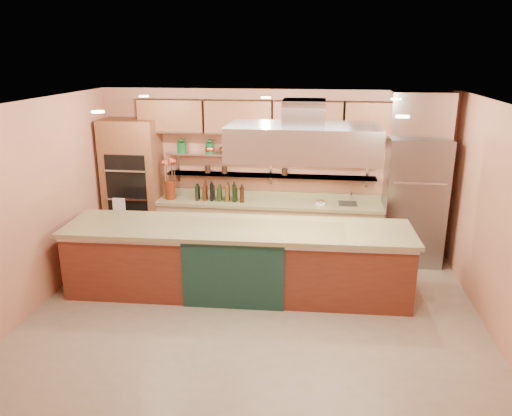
# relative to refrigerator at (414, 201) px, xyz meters

# --- Properties ---
(floor) EXTENTS (6.00, 5.00, 0.02)m
(floor) POSITION_rel_refrigerator_xyz_m (-2.35, -2.14, -1.06)
(floor) COLOR gray
(floor) RESTS_ON ground
(ceiling) EXTENTS (6.00, 5.00, 0.02)m
(ceiling) POSITION_rel_refrigerator_xyz_m (-2.35, -2.14, 1.75)
(ceiling) COLOR black
(ceiling) RESTS_ON wall_back
(wall_back) EXTENTS (6.00, 0.04, 2.80)m
(wall_back) POSITION_rel_refrigerator_xyz_m (-2.35, 0.36, 0.35)
(wall_back) COLOR tan
(wall_back) RESTS_ON floor
(wall_front) EXTENTS (6.00, 0.04, 2.80)m
(wall_front) POSITION_rel_refrigerator_xyz_m (-2.35, -4.64, 0.35)
(wall_front) COLOR tan
(wall_front) RESTS_ON floor
(wall_left) EXTENTS (0.04, 5.00, 2.80)m
(wall_left) POSITION_rel_refrigerator_xyz_m (-5.35, -2.14, 0.35)
(wall_left) COLOR tan
(wall_left) RESTS_ON floor
(wall_right) EXTENTS (0.04, 5.00, 2.80)m
(wall_right) POSITION_rel_refrigerator_xyz_m (0.65, -2.14, 0.35)
(wall_right) COLOR tan
(wall_right) RESTS_ON floor
(oven_stack) EXTENTS (0.95, 0.64, 2.30)m
(oven_stack) POSITION_rel_refrigerator_xyz_m (-4.80, 0.04, 0.10)
(oven_stack) COLOR brown
(oven_stack) RESTS_ON floor
(refrigerator) EXTENTS (0.95, 0.72, 2.10)m
(refrigerator) POSITION_rel_refrigerator_xyz_m (0.00, 0.00, 0.00)
(refrigerator) COLOR gray
(refrigerator) RESTS_ON floor
(back_counter) EXTENTS (3.84, 0.64, 0.93)m
(back_counter) POSITION_rel_refrigerator_xyz_m (-2.40, 0.06, -0.58)
(back_counter) COLOR tan
(back_counter) RESTS_ON floor
(wall_shelf_lower) EXTENTS (3.60, 0.26, 0.03)m
(wall_shelf_lower) POSITION_rel_refrigerator_xyz_m (-2.40, 0.23, 0.30)
(wall_shelf_lower) COLOR silver
(wall_shelf_lower) RESTS_ON wall_back
(wall_shelf_upper) EXTENTS (3.60, 0.26, 0.03)m
(wall_shelf_upper) POSITION_rel_refrigerator_xyz_m (-2.40, 0.23, 0.65)
(wall_shelf_upper) COLOR silver
(wall_shelf_upper) RESTS_ON wall_back
(upper_cabinets) EXTENTS (4.60, 0.36, 0.55)m
(upper_cabinets) POSITION_rel_refrigerator_xyz_m (-2.35, 0.18, 1.30)
(upper_cabinets) COLOR brown
(upper_cabinets) RESTS_ON wall_back
(range_hood) EXTENTS (2.00, 1.00, 0.45)m
(range_hood) POSITION_rel_refrigerator_xyz_m (-1.78, -1.51, 1.20)
(range_hood) COLOR silver
(range_hood) RESTS_ON ceiling
(ceiling_downlights) EXTENTS (4.00, 2.80, 0.02)m
(ceiling_downlights) POSITION_rel_refrigerator_xyz_m (-2.35, -1.94, 1.72)
(ceiling_downlights) COLOR #FFE5A5
(ceiling_downlights) RESTS_ON ceiling
(island) EXTENTS (4.89, 1.22, 1.01)m
(island) POSITION_rel_refrigerator_xyz_m (-2.68, -1.51, -0.54)
(island) COLOR maroon
(island) RESTS_ON floor
(flower_vase) EXTENTS (0.19, 0.19, 0.32)m
(flower_vase) POSITION_rel_refrigerator_xyz_m (-4.13, 0.01, 0.04)
(flower_vase) COLOR #64220F
(flower_vase) RESTS_ON back_counter
(oil_bottle_cluster) EXTENTS (0.95, 0.53, 0.29)m
(oil_bottle_cluster) POSITION_rel_refrigerator_xyz_m (-3.25, 0.01, 0.03)
(oil_bottle_cluster) COLOR black
(oil_bottle_cluster) RESTS_ON back_counter
(kitchen_scale) EXTENTS (0.18, 0.16, 0.09)m
(kitchen_scale) POSITION_rel_refrigerator_xyz_m (-1.52, 0.01, -0.08)
(kitchen_scale) COLOR white
(kitchen_scale) RESTS_ON back_counter
(bar_faucet) EXTENTS (0.04, 0.04, 0.22)m
(bar_faucet) POSITION_rel_refrigerator_xyz_m (-1.01, 0.11, -0.01)
(bar_faucet) COLOR silver
(bar_faucet) RESTS_ON back_counter
(copper_kettle) EXTENTS (0.23, 0.23, 0.14)m
(copper_kettle) POSITION_rel_refrigerator_xyz_m (-3.20, 0.23, 0.73)
(copper_kettle) COLOR #CC632F
(copper_kettle) RESTS_ON wall_shelf_upper
(green_canister) EXTENTS (0.17, 0.17, 0.17)m
(green_canister) POSITION_rel_refrigerator_xyz_m (-2.89, 0.23, 0.75)
(green_canister) COLOR #104D23
(green_canister) RESTS_ON wall_shelf_upper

